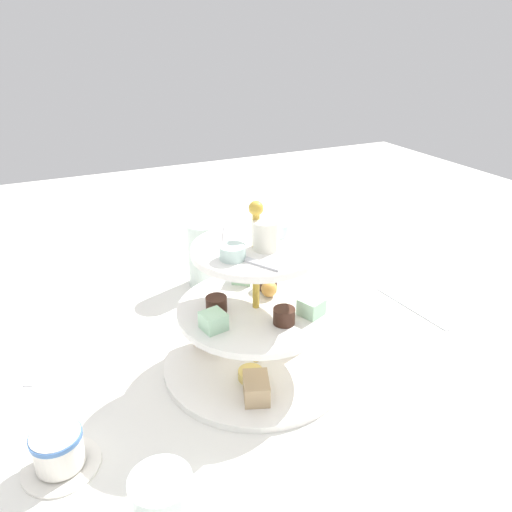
% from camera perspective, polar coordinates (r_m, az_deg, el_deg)
% --- Properties ---
extents(ground_plane, '(2.40, 2.40, 0.00)m').
position_cam_1_polar(ground_plane, '(0.76, 0.00, -12.67)').
color(ground_plane, silver).
extents(tiered_serving_stand, '(0.28, 0.28, 0.26)m').
position_cam_1_polar(tiered_serving_stand, '(0.72, 0.03, -7.63)').
color(tiered_serving_stand, white).
rests_on(tiered_serving_stand, ground_plane).
extents(water_glass_tall_right, '(0.07, 0.07, 0.13)m').
position_cam_1_polar(water_glass_tall_right, '(0.96, -5.95, 0.20)').
color(water_glass_tall_right, silver).
rests_on(water_glass_tall_right, ground_plane).
extents(water_glass_short_left, '(0.06, 0.06, 0.07)m').
position_cam_1_polar(water_glass_short_left, '(0.56, -10.83, -26.56)').
color(water_glass_short_left, silver).
rests_on(water_glass_short_left, ground_plane).
extents(teacup_with_saucer, '(0.09, 0.09, 0.05)m').
position_cam_1_polar(teacup_with_saucer, '(0.65, -22.02, -20.35)').
color(teacup_with_saucer, white).
rests_on(teacup_with_saucer, ground_plane).
extents(butter_knife_left, '(0.17, 0.03, 0.00)m').
position_cam_1_polar(butter_knife_left, '(0.95, 17.69, -5.71)').
color(butter_knife_left, silver).
rests_on(butter_knife_left, ground_plane).
extents(butter_knife_right, '(0.16, 0.08, 0.00)m').
position_cam_1_polar(butter_knife_right, '(0.86, -23.00, -10.10)').
color(butter_knife_right, silver).
rests_on(butter_knife_right, ground_plane).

